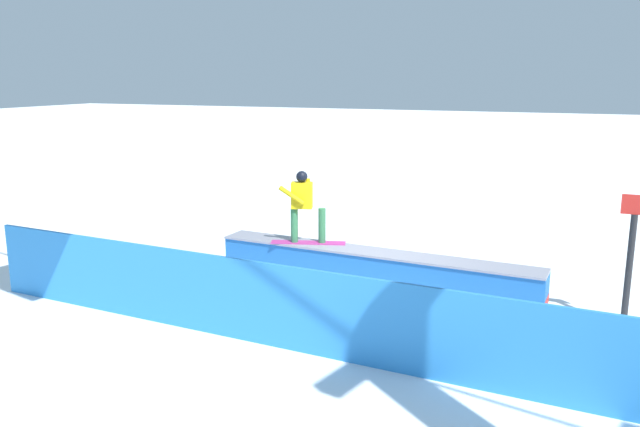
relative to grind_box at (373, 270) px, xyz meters
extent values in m
plane|color=white|center=(0.00, 0.00, -0.30)|extent=(120.00, 120.00, 0.00)
cube|color=blue|center=(0.00, 0.00, 0.01)|extent=(6.25, 0.99, 0.62)
cube|color=red|center=(0.00, 0.00, -0.14)|extent=(6.26, 1.01, 0.15)
cube|color=gray|center=(0.00, 0.00, 0.34)|extent=(6.26, 1.05, 0.04)
cube|color=#B32F83|center=(1.36, -0.09, 0.37)|extent=(1.47, 0.69, 0.01)
cylinder|color=#37794A|center=(1.62, -0.01, 0.72)|extent=(0.18, 0.18, 0.68)
cylinder|color=#37794A|center=(1.10, -0.17, 0.72)|extent=(0.18, 0.18, 0.68)
cube|color=yellow|center=(1.47, -0.06, 1.31)|extent=(0.45, 0.35, 0.50)
sphere|color=black|center=(1.47, -0.06, 1.67)|extent=(0.22, 0.22, 0.22)
cylinder|color=yellow|center=(1.59, 0.16, 1.33)|extent=(0.51, 0.24, 0.38)
cylinder|color=yellow|center=(1.43, -0.24, 1.33)|extent=(0.11, 0.11, 0.55)
cube|color=#2C85DD|center=(0.00, 3.24, 0.32)|extent=(12.01, 0.87, 1.25)
cylinder|color=#262628|center=(-4.27, 0.48, 0.61)|extent=(0.10, 0.10, 1.82)
cube|color=red|center=(-4.27, 0.48, 1.66)|extent=(0.40, 0.04, 0.30)
camera|label=1|loc=(-3.48, 11.08, 3.58)|focal=36.17mm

